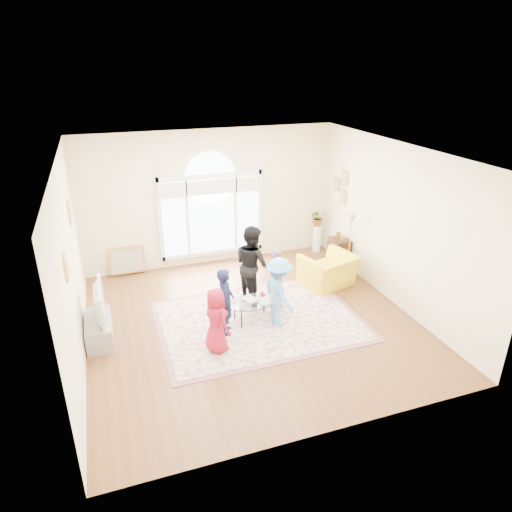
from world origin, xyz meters
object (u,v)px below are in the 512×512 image
object	(u,v)px
area_rug	(259,320)
tv_console	(99,330)
television	(95,304)
coffee_table	(253,302)
armchair	(328,271)

from	to	relation	value
area_rug	tv_console	size ratio (longest dim) A/B	3.60
area_rug	television	xyz separation A→B (m)	(-2.88, 0.33, 0.73)
area_rug	tv_console	xyz separation A→B (m)	(-2.89, 0.33, 0.20)
coffee_table	area_rug	bearing A→B (deg)	-30.08
tv_console	coffee_table	bearing A→B (deg)	-5.78
tv_console	television	xyz separation A→B (m)	(0.01, 0.00, 0.53)
coffee_table	television	bearing A→B (deg)	169.09
television	coffee_table	world-z (taller)	television
television	armchair	bearing A→B (deg)	7.04
coffee_table	armchair	bearing A→B (deg)	18.20
tv_console	television	distance (m)	0.53
tv_console	armchair	distance (m)	4.87
armchair	area_rug	bearing A→B (deg)	9.44
area_rug	armchair	distance (m)	2.17
area_rug	coffee_table	size ratio (longest dim) A/B	3.50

